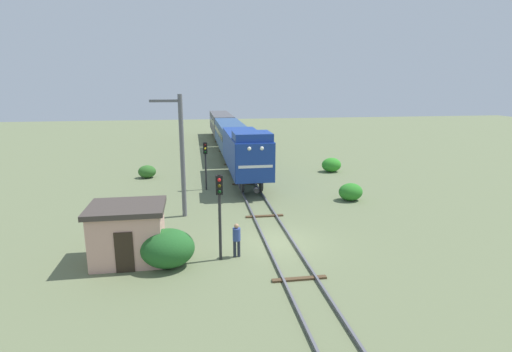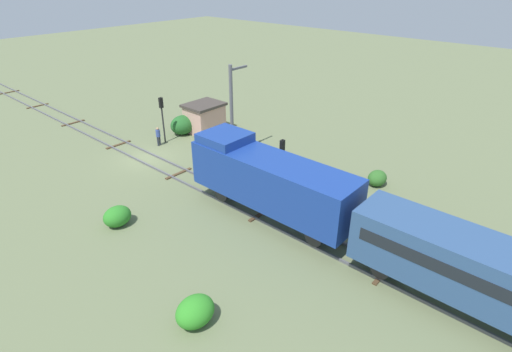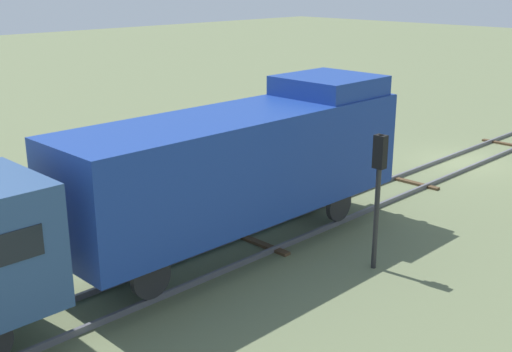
% 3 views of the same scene
% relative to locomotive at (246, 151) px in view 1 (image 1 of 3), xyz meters
% --- Properties ---
extents(ground_plane, '(152.22, 152.22, 0.00)m').
position_rel_locomotive_xyz_m(ground_plane, '(0.00, -13.20, -2.77)').
color(ground_plane, '#66704C').
extents(railway_track, '(2.40, 101.48, 0.16)m').
position_rel_locomotive_xyz_m(railway_track, '(0.00, -13.20, -2.70)').
color(railway_track, '#595960').
rests_on(railway_track, ground).
extents(locomotive, '(2.90, 11.60, 4.60)m').
position_rel_locomotive_xyz_m(locomotive, '(0.00, 0.00, 0.00)').
color(locomotive, navy).
rests_on(locomotive, railway_track).
extents(passenger_car_leading, '(2.84, 14.00, 3.66)m').
position_rel_locomotive_xyz_m(passenger_car_leading, '(0.00, 13.34, -0.25)').
color(passenger_car_leading, '#2D4C7A').
rests_on(passenger_car_leading, railway_track).
extents(passenger_car_trailing, '(2.84, 14.00, 3.66)m').
position_rel_locomotive_xyz_m(passenger_car_trailing, '(0.00, 27.94, -0.25)').
color(passenger_car_trailing, '#4C4C51').
rests_on(passenger_car_trailing, railway_track).
extents(traffic_signal_near, '(0.32, 0.34, 4.15)m').
position_rel_locomotive_xyz_m(traffic_signal_near, '(-3.20, -14.86, 0.11)').
color(traffic_signal_near, '#262628').
rests_on(traffic_signal_near, ground).
extents(traffic_signal_mid, '(0.32, 0.34, 3.78)m').
position_rel_locomotive_xyz_m(traffic_signal_mid, '(-3.40, -1.64, -0.13)').
color(traffic_signal_mid, '#262628').
rests_on(traffic_signal_mid, ground).
extents(worker_near_track, '(0.38, 0.38, 1.70)m').
position_rel_locomotive_xyz_m(worker_near_track, '(-2.40, -14.66, -1.78)').
color(worker_near_track, '#262B38').
rests_on(worker_near_track, ground).
extents(catenary_mast, '(1.94, 0.28, 7.64)m').
position_rel_locomotive_xyz_m(catenary_mast, '(-5.06, -8.02, 1.29)').
color(catenary_mast, '#595960').
rests_on(catenary_mast, ground).
extents(relay_hut, '(3.50, 2.90, 2.74)m').
position_rel_locomotive_xyz_m(relay_hut, '(-7.50, -14.22, -1.38)').
color(relay_hut, '#D19E8C').
rests_on(relay_hut, ground).
extents(bush_near, '(1.56, 1.28, 1.14)m').
position_rel_locomotive_xyz_m(bush_near, '(-8.47, 3.24, -2.20)').
color(bush_near, '#2F6626').
rests_on(bush_near, ground).
extents(bush_mid, '(1.73, 1.42, 1.26)m').
position_rel_locomotive_xyz_m(bush_mid, '(6.79, -6.35, -2.14)').
color(bush_mid, '#2C7F26').
rests_on(bush_mid, ground).
extents(bush_far, '(1.85, 1.52, 1.35)m').
position_rel_locomotive_xyz_m(bush_far, '(8.67, 3.05, -2.10)').
color(bush_far, '#308B26').
rests_on(bush_far, ground).
extents(bush_back, '(2.47, 2.02, 1.80)m').
position_rel_locomotive_xyz_m(bush_back, '(-5.64, -15.23, -1.87)').
color(bush_back, '#235E26').
rests_on(bush_back, ground).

